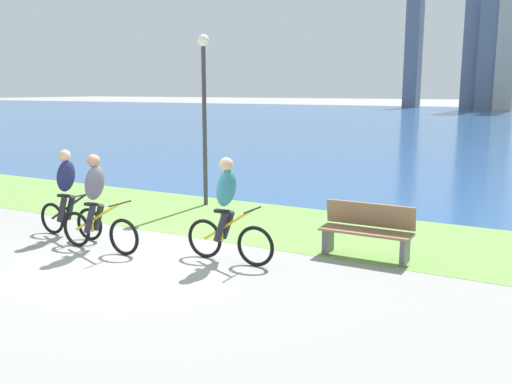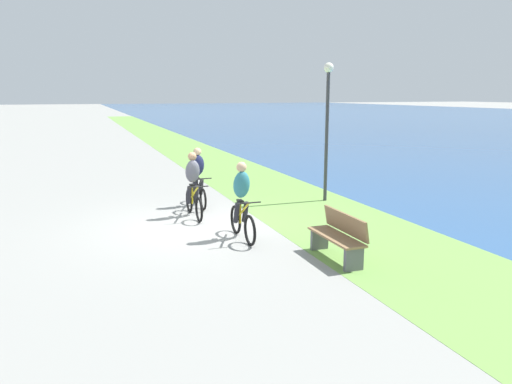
% 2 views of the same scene
% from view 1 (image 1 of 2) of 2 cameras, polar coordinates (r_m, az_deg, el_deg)
% --- Properties ---
extents(ground_plane, '(300.00, 300.00, 0.00)m').
position_cam_1_polar(ground_plane, '(9.33, -12.47, -6.83)').
color(ground_plane, gray).
extents(grass_strip_bayside, '(120.00, 3.40, 0.01)m').
position_cam_1_polar(grass_strip_bayside, '(11.91, -1.93, -2.77)').
color(grass_strip_bayside, '#6B9947').
rests_on(grass_strip_bayside, ground).
extents(bay_water_surface, '(300.00, 79.84, 0.00)m').
position_cam_1_polar(bay_water_surface, '(51.99, 22.42, 6.73)').
color(bay_water_surface, '#2D568C').
rests_on(bay_water_surface, ground).
extents(cyclist_lead, '(1.60, 0.52, 1.69)m').
position_cam_1_polar(cyclist_lead, '(8.82, -2.96, -1.94)').
color(cyclist_lead, black).
rests_on(cyclist_lead, ground).
extents(cyclist_trailing, '(1.72, 0.52, 1.67)m').
position_cam_1_polar(cyclist_trailing, '(9.82, -16.08, -1.10)').
color(cyclist_trailing, black).
rests_on(cyclist_trailing, ground).
extents(cyclist_distant_rear, '(1.58, 0.52, 1.65)m').
position_cam_1_polar(cyclist_distant_rear, '(10.89, -18.79, -0.16)').
color(cyclist_distant_rear, black).
rests_on(cyclist_distant_rear, ground).
extents(bench_near_path, '(1.50, 0.47, 0.90)m').
position_cam_1_polar(bench_near_path, '(9.31, 11.31, -3.94)').
color(bench_near_path, olive).
rests_on(bench_near_path, ground).
extents(lamppost_tall, '(0.28, 0.28, 3.97)m').
position_cam_1_polar(lamppost_tall, '(13.13, -5.36, 9.84)').
color(lamppost_tall, '#38383D').
rests_on(lamppost_tall, ground).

